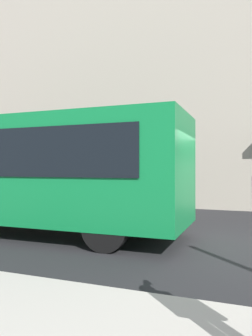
# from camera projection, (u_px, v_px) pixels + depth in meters

# --- Properties ---
(ground_plane) EXTENTS (60.00, 60.00, 0.00)m
(ground_plane) POSITION_uv_depth(u_px,v_px,m) (210.00, 245.00, 7.28)
(ground_plane) COLOR #232326
(building_facade_far) EXTENTS (28.00, 1.55, 12.00)m
(building_facade_far) POSITION_uv_depth(u_px,v_px,m) (228.00, 68.00, 13.62)
(building_facade_far) COLOR #A89E8E
(building_facade_far) RESTS_ON ground_plane
(red_bus) EXTENTS (9.05, 2.54, 3.08)m
(red_bus) POSITION_uv_depth(u_px,v_px,m) (21.00, 170.00, 8.78)
(red_bus) COLOR #0F7238
(red_bus) RESTS_ON ground_plane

